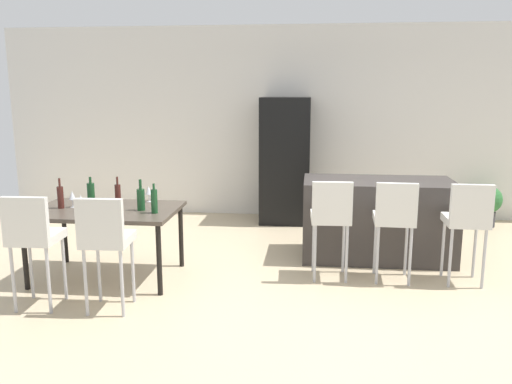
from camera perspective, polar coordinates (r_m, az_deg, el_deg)
name	(u,v)px	position (r m, az deg, el deg)	size (l,w,h in m)	color
ground_plane	(324,277)	(5.57, 7.52, -9.32)	(10.00, 10.00, 0.00)	#C6B28E
back_wall	(323,123)	(8.05, 7.36, 7.58)	(10.00, 0.12, 2.90)	silver
kitchen_island	(377,219)	(6.21, 13.19, -2.92)	(1.71, 0.84, 0.92)	#383330
bar_chair_left	(331,214)	(5.33, 8.27, -2.41)	(0.42, 0.42, 1.05)	silver
bar_chair_middle	(395,216)	(5.39, 15.03, -2.53)	(0.42, 0.42, 1.05)	silver
bar_chair_right	(468,217)	(5.55, 22.28, -2.61)	(0.41, 0.41, 1.05)	silver
dining_table	(106,214)	(5.56, -16.21, -2.39)	(1.47, 0.95, 0.74)	#4C4238
dining_chair_near	(33,234)	(4.97, -23.40, -4.24)	(0.42, 0.42, 1.05)	silver
dining_chair_far	(105,236)	(4.68, -16.29, -4.67)	(0.42, 0.42, 1.05)	silver
wine_bottle_corner	(60,197)	(5.69, -20.74, -0.49)	(0.06, 0.06, 0.31)	#471E19
wine_bottle_far	(118,193)	(5.76, -14.99, -0.13)	(0.06, 0.06, 0.29)	#471E19
wine_bottle_end	(91,193)	(5.82, -17.72, -0.08)	(0.08, 0.08, 0.29)	#194723
wine_bottle_right	(141,199)	(5.36, -12.57, -0.75)	(0.08, 0.08, 0.32)	#194723
wine_bottle_near	(154,201)	(5.21, -11.15, -0.97)	(0.06, 0.06, 0.30)	#194723
wine_glass_left	(149,191)	(5.74, -11.75, 0.14)	(0.07, 0.07, 0.17)	silver
wine_glass_middle	(72,196)	(5.69, -19.60, -0.38)	(0.07, 0.07, 0.17)	silver
wine_glass_inner	(81,200)	(5.44, -18.75, -0.82)	(0.07, 0.07, 0.17)	silver
refrigerator	(285,160)	(7.67, 3.24, 3.51)	(0.72, 0.68, 1.84)	black
potted_plant	(488,203)	(8.15, 24.16, -1.09)	(0.39, 0.39, 0.59)	#38383D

